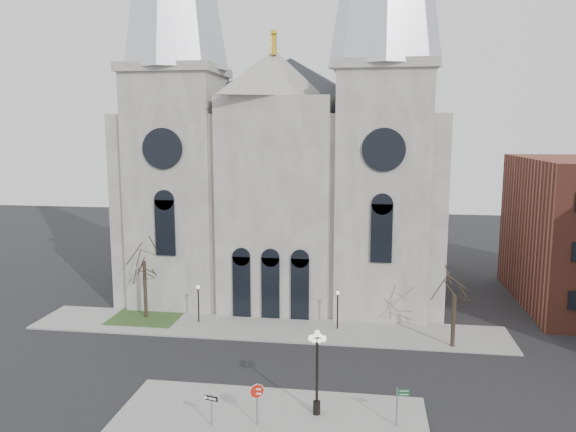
# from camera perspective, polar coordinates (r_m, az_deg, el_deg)

# --- Properties ---
(ground) EXTENTS (160.00, 160.00, 0.00)m
(ground) POSITION_cam_1_polar(r_m,az_deg,el_deg) (38.42, -5.40, -16.93)
(ground) COLOR black
(ground) RESTS_ON ground
(sidewalk_near) EXTENTS (18.00, 10.00, 0.14)m
(sidewalk_near) POSITION_cam_1_polar(r_m,az_deg,el_deg) (33.49, -2.22, -20.89)
(sidewalk_near) COLOR gray
(sidewalk_near) RESTS_ON ground
(sidewalk_far) EXTENTS (40.00, 6.00, 0.14)m
(sidewalk_far) POSITION_cam_1_polar(r_m,az_deg,el_deg) (48.31, -2.27, -11.29)
(sidewalk_far) COLOR gray
(sidewalk_far) RESTS_ON ground
(grass_patch) EXTENTS (6.00, 5.00, 0.18)m
(grass_patch) POSITION_cam_1_polar(r_m,az_deg,el_deg) (52.24, -14.20, -9.98)
(grass_patch) COLOR #2B4B20
(grass_patch) RESTS_ON ground
(cathedral) EXTENTS (33.00, 26.66, 54.00)m
(cathedral) POSITION_cam_1_polar(r_m,az_deg,el_deg) (57.11, -0.17, 10.62)
(cathedral) COLOR gray
(cathedral) RESTS_ON ground
(tree_left) EXTENTS (3.20, 3.20, 7.50)m
(tree_left) POSITION_cam_1_polar(r_m,az_deg,el_deg) (50.77, -14.43, -4.09)
(tree_left) COLOR black
(tree_left) RESTS_ON ground
(tree_right) EXTENTS (3.20, 3.20, 6.00)m
(tree_right) POSITION_cam_1_polar(r_m,az_deg,el_deg) (44.80, 16.58, -7.37)
(tree_right) COLOR black
(tree_right) RESTS_ON ground
(ped_lamp_left) EXTENTS (0.32, 0.32, 3.26)m
(ped_lamp_left) POSITION_cam_1_polar(r_m,az_deg,el_deg) (49.45, -9.10, -8.16)
(ped_lamp_left) COLOR black
(ped_lamp_left) RESTS_ON sidewalk_far
(ped_lamp_right) EXTENTS (0.32, 0.32, 3.26)m
(ped_lamp_right) POSITION_cam_1_polar(r_m,az_deg,el_deg) (47.37, 5.06, -8.84)
(ped_lamp_right) COLOR black
(ped_lamp_right) RESTS_ON sidewalk_far
(stop_sign) EXTENTS (0.89, 0.10, 2.47)m
(stop_sign) POSITION_cam_1_polar(r_m,az_deg,el_deg) (33.05, -3.16, -17.73)
(stop_sign) COLOR slate
(stop_sign) RESTS_ON sidewalk_near
(globe_lamp) EXTENTS (1.43, 1.43, 5.14)m
(globe_lamp) POSITION_cam_1_polar(r_m,az_deg,el_deg) (33.51, 2.97, -14.57)
(globe_lamp) COLOR black
(globe_lamp) RESTS_ON sidewalk_near
(one_way_sign) EXTENTS (0.83, 0.24, 1.92)m
(one_way_sign) POSITION_cam_1_polar(r_m,az_deg,el_deg) (33.31, -7.79, -18.42)
(one_way_sign) COLOR slate
(one_way_sign) RESTS_ON sidewalk_near
(street_name_sign) EXTENTS (0.72, 0.16, 2.26)m
(street_name_sign) POSITION_cam_1_polar(r_m,az_deg,el_deg) (33.63, 11.16, -18.20)
(street_name_sign) COLOR slate
(street_name_sign) RESTS_ON sidewalk_near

